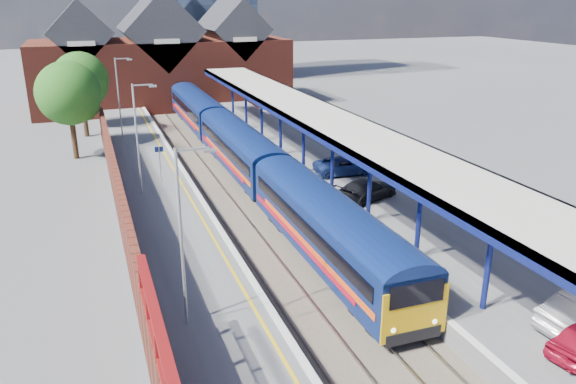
{
  "coord_description": "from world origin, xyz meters",
  "views": [
    {
      "loc": [
        -9.23,
        -13.06,
        12.99
      ],
      "look_at": [
        0.86,
        14.81,
        2.6
      ],
      "focal_mm": 35.0,
      "sensor_mm": 36.0,
      "label": 1
    }
  ],
  "objects_px": {
    "lamp_post_d": "(120,93)",
    "parked_car_blue": "(345,165)",
    "parked_car_dark": "(367,190)",
    "train": "(216,125)",
    "lamp_post_b": "(184,227)",
    "platform_sign": "(160,158)",
    "lamp_post_c": "(139,133)"
  },
  "relations": [
    {
      "from": "train",
      "to": "platform_sign",
      "type": "relative_size",
      "value": 26.36
    },
    {
      "from": "lamp_post_c",
      "to": "lamp_post_b",
      "type": "bearing_deg",
      "value": -90.0
    },
    {
      "from": "lamp_post_b",
      "to": "platform_sign",
      "type": "distance_m",
      "value": 18.2
    },
    {
      "from": "train",
      "to": "parked_car_dark",
      "type": "distance_m",
      "value": 19.89
    },
    {
      "from": "platform_sign",
      "to": "parked_car_blue",
      "type": "relative_size",
      "value": 0.56
    },
    {
      "from": "parked_car_dark",
      "to": "train",
      "type": "bearing_deg",
      "value": -7.7
    },
    {
      "from": "lamp_post_c",
      "to": "parked_car_dark",
      "type": "height_order",
      "value": "lamp_post_c"
    },
    {
      "from": "lamp_post_d",
      "to": "parked_car_blue",
      "type": "xyz_separation_m",
      "value": [
        13.91,
        -16.59,
        -3.37
      ]
    },
    {
      "from": "lamp_post_c",
      "to": "parked_car_blue",
      "type": "relative_size",
      "value": 1.56
    },
    {
      "from": "lamp_post_b",
      "to": "lamp_post_d",
      "type": "relative_size",
      "value": 1.0
    },
    {
      "from": "lamp_post_b",
      "to": "lamp_post_c",
      "type": "bearing_deg",
      "value": 90.0
    },
    {
      "from": "parked_car_dark",
      "to": "platform_sign",
      "type": "bearing_deg",
      "value": 33.38
    },
    {
      "from": "platform_sign",
      "to": "parked_car_dark",
      "type": "xyz_separation_m",
      "value": [
        11.52,
        -7.85,
        -1.04
      ]
    },
    {
      "from": "lamp_post_c",
      "to": "platform_sign",
      "type": "relative_size",
      "value": 2.8
    },
    {
      "from": "lamp_post_b",
      "to": "platform_sign",
      "type": "relative_size",
      "value": 2.8
    },
    {
      "from": "lamp_post_d",
      "to": "platform_sign",
      "type": "bearing_deg",
      "value": -84.44
    },
    {
      "from": "lamp_post_b",
      "to": "parked_car_dark",
      "type": "bearing_deg",
      "value": 38.23
    },
    {
      "from": "parked_car_dark",
      "to": "parked_car_blue",
      "type": "height_order",
      "value": "parked_car_dark"
    },
    {
      "from": "parked_car_dark",
      "to": "parked_car_blue",
      "type": "bearing_deg",
      "value": -33.33
    },
    {
      "from": "parked_car_dark",
      "to": "parked_car_blue",
      "type": "relative_size",
      "value": 1.0
    },
    {
      "from": "lamp_post_b",
      "to": "parked_car_blue",
      "type": "height_order",
      "value": "lamp_post_b"
    },
    {
      "from": "lamp_post_c",
      "to": "train",
      "type": "bearing_deg",
      "value": 59.59
    },
    {
      "from": "parked_car_dark",
      "to": "parked_car_blue",
      "type": "xyz_separation_m",
      "value": [
        1.02,
        5.26,
        -0.02
      ]
    },
    {
      "from": "lamp_post_c",
      "to": "platform_sign",
      "type": "bearing_deg",
      "value": 55.74
    },
    {
      "from": "lamp_post_c",
      "to": "parked_car_dark",
      "type": "bearing_deg",
      "value": -24.42
    },
    {
      "from": "lamp_post_b",
      "to": "parked_car_dark",
      "type": "xyz_separation_m",
      "value": [
        12.88,
        10.15,
        -3.35
      ]
    },
    {
      "from": "parked_car_blue",
      "to": "lamp_post_d",
      "type": "bearing_deg",
      "value": 45.02
    },
    {
      "from": "train",
      "to": "platform_sign",
      "type": "bearing_deg",
      "value": -119.7
    },
    {
      "from": "lamp_post_c",
      "to": "parked_car_blue",
      "type": "height_order",
      "value": "lamp_post_c"
    },
    {
      "from": "lamp_post_d",
      "to": "platform_sign",
      "type": "xyz_separation_m",
      "value": [
        1.36,
        -14.0,
        -2.3
      ]
    },
    {
      "from": "platform_sign",
      "to": "parked_car_blue",
      "type": "height_order",
      "value": "platform_sign"
    },
    {
      "from": "lamp_post_d",
      "to": "parked_car_blue",
      "type": "height_order",
      "value": "lamp_post_d"
    }
  ]
}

